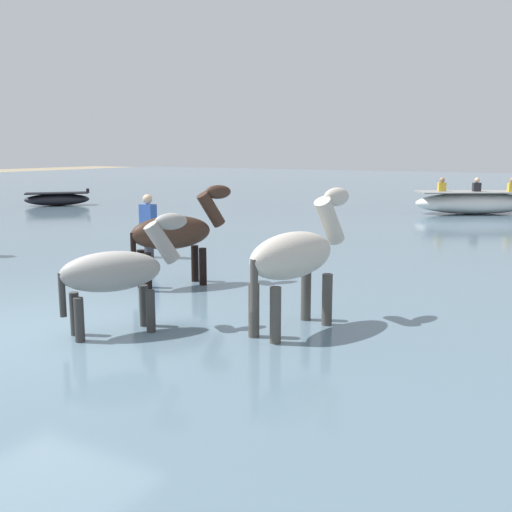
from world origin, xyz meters
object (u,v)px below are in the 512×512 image
object	(u,v)px
horse_lead_dark_bay	(176,235)
boat_mid_outer	(57,199)
horse_flank_grey	(117,274)
person_spectator_far	(148,231)
horse_trailing_pinto	(296,258)
boat_distant_east	(475,202)

from	to	relation	value
horse_lead_dark_bay	boat_mid_outer	bearing A→B (deg)	145.69
horse_flank_grey	person_spectator_far	xyz separation A→B (m)	(-3.17, 4.24, -0.18)
horse_lead_dark_bay	boat_mid_outer	distance (m)	15.83
horse_trailing_pinto	boat_distant_east	distance (m)	15.48
horse_flank_grey	boat_mid_outer	bearing A→B (deg)	141.11
horse_lead_dark_bay	boat_distant_east	world-z (taller)	horse_lead_dark_bay
boat_mid_outer	horse_flank_grey	bearing A→B (deg)	-38.89
horse_trailing_pinto	boat_mid_outer	world-z (taller)	horse_trailing_pinto
horse_flank_grey	boat_distant_east	bearing A→B (deg)	86.79
boat_distant_east	horse_trailing_pinto	bearing A→B (deg)	-86.74
horse_lead_dark_bay	horse_flank_grey	world-z (taller)	horse_lead_dark_bay
horse_trailing_pinto	boat_mid_outer	size ratio (longest dim) A/B	0.85
boat_distant_east	boat_mid_outer	bearing A→B (deg)	-160.44
boat_distant_east	boat_mid_outer	xyz separation A→B (m)	(-15.02, -5.34, -0.14)
boat_distant_east	boat_mid_outer	distance (m)	15.94
horse_lead_dark_bay	horse_trailing_pinto	bearing A→B (deg)	-22.77
horse_lead_dark_bay	horse_flank_grey	xyz separation A→B (m)	(1.01, -2.44, -0.11)
horse_flank_grey	boat_distant_east	world-z (taller)	horse_flank_grey
horse_trailing_pinto	horse_lead_dark_bay	bearing A→B (deg)	157.23
boat_distant_east	person_spectator_far	world-z (taller)	person_spectator_far
boat_mid_outer	person_spectator_far	distance (m)	13.03
boat_mid_outer	horse_trailing_pinto	bearing A→B (deg)	-32.45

